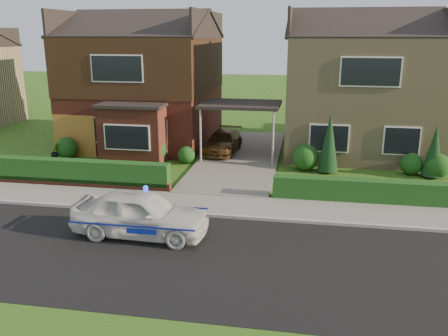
# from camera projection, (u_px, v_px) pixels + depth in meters

# --- Properties ---
(ground) EXTENTS (120.00, 120.00, 0.00)m
(ground) POSITION_uv_depth(u_px,v_px,m) (185.00, 257.00, 13.22)
(ground) COLOR #205015
(ground) RESTS_ON ground
(road) EXTENTS (60.00, 6.00, 0.02)m
(road) POSITION_uv_depth(u_px,v_px,m) (185.00, 257.00, 13.22)
(road) COLOR black
(road) RESTS_ON ground
(kerb) EXTENTS (60.00, 0.16, 0.12)m
(kerb) POSITION_uv_depth(u_px,v_px,m) (208.00, 215.00, 16.09)
(kerb) COLOR #9E9993
(kerb) RESTS_ON ground
(sidewalk) EXTENTS (60.00, 2.00, 0.10)m
(sidewalk) POSITION_uv_depth(u_px,v_px,m) (214.00, 205.00, 17.09)
(sidewalk) COLOR slate
(sidewalk) RESTS_ON ground
(driveway) EXTENTS (3.80, 12.00, 0.12)m
(driveway) POSITION_uv_depth(u_px,v_px,m) (240.00, 157.00, 23.62)
(driveway) COLOR #666059
(driveway) RESTS_ON ground
(house_left) EXTENTS (7.50, 9.53, 7.25)m
(house_left) POSITION_uv_depth(u_px,v_px,m) (145.00, 74.00, 26.30)
(house_left) COLOR brown
(house_left) RESTS_ON ground
(house_right) EXTENTS (7.50, 8.06, 7.25)m
(house_right) POSITION_uv_depth(u_px,v_px,m) (360.00, 80.00, 24.50)
(house_right) COLOR tan
(house_right) RESTS_ON ground
(carport_link) EXTENTS (3.80, 3.00, 2.77)m
(carport_link) POSITION_uv_depth(u_px,v_px,m) (241.00, 105.00, 22.86)
(carport_link) COLOR black
(carport_link) RESTS_ON ground
(garage_door) EXTENTS (2.20, 0.10, 2.10)m
(garage_door) POSITION_uv_depth(u_px,v_px,m) (75.00, 136.00, 23.73)
(garage_door) COLOR brown
(garage_door) RESTS_ON ground
(dwarf_wall) EXTENTS (7.70, 0.25, 0.36)m
(dwarf_wall) POSITION_uv_depth(u_px,v_px,m) (79.00, 183.00, 19.15)
(dwarf_wall) COLOR brown
(dwarf_wall) RESTS_ON ground
(hedge_left) EXTENTS (7.50, 0.55, 0.90)m
(hedge_left) POSITION_uv_depth(u_px,v_px,m) (81.00, 186.00, 19.34)
(hedge_left) COLOR #133D16
(hedge_left) RESTS_ON ground
(hedge_right) EXTENTS (7.50, 0.55, 0.80)m
(hedge_right) POSITION_uv_depth(u_px,v_px,m) (376.00, 204.00, 17.33)
(hedge_right) COLOR #133D16
(hedge_right) RESTS_ON ground
(shrub_left_far) EXTENTS (1.08, 1.08, 1.08)m
(shrub_left_far) POSITION_uv_depth(u_px,v_px,m) (66.00, 148.00, 23.48)
(shrub_left_far) COLOR #133D16
(shrub_left_far) RESTS_ON ground
(shrub_left_mid) EXTENTS (1.32, 1.32, 1.32)m
(shrub_left_mid) POSITION_uv_depth(u_px,v_px,m) (152.00, 150.00, 22.51)
(shrub_left_mid) COLOR #133D16
(shrub_left_mid) RESTS_ON ground
(shrub_left_near) EXTENTS (0.84, 0.84, 0.84)m
(shrub_left_near) POSITION_uv_depth(u_px,v_px,m) (186.00, 155.00, 22.59)
(shrub_left_near) COLOR #133D16
(shrub_left_near) RESTS_ON ground
(shrub_right_near) EXTENTS (1.20, 1.20, 1.20)m
(shrub_right_near) POSITION_uv_depth(u_px,v_px,m) (305.00, 157.00, 21.43)
(shrub_right_near) COLOR #133D16
(shrub_right_near) RESTS_ON ground
(shrub_right_mid) EXTENTS (0.96, 0.96, 0.96)m
(shrub_right_mid) POSITION_uv_depth(u_px,v_px,m) (411.00, 164.00, 20.79)
(shrub_right_mid) COLOR #133D16
(shrub_right_mid) RESTS_ON ground
(shrub_right_far) EXTENTS (1.08, 1.08, 1.08)m
(shrub_right_far) POSITION_uv_depth(u_px,v_px,m) (437.00, 166.00, 20.33)
(shrub_right_far) COLOR #133D16
(shrub_right_far) RESTS_ON ground
(conifer_a) EXTENTS (0.90, 0.90, 2.60)m
(conifer_a) POSITION_uv_depth(u_px,v_px,m) (329.00, 144.00, 20.88)
(conifer_a) COLOR black
(conifer_a) RESTS_ON ground
(conifer_b) EXTENTS (0.90, 0.90, 2.20)m
(conifer_b) POSITION_uv_depth(u_px,v_px,m) (434.00, 153.00, 20.21)
(conifer_b) COLOR black
(conifer_b) RESTS_ON ground
(police_car) EXTENTS (3.85, 4.25, 1.59)m
(police_car) POSITION_uv_depth(u_px,v_px,m) (140.00, 214.00, 14.44)
(police_car) COLOR silver
(police_car) RESTS_ON ground
(driveway_car) EXTENTS (1.72, 3.79, 1.08)m
(driveway_car) POSITION_uv_depth(u_px,v_px,m) (223.00, 142.00, 24.25)
(driveway_car) COLOR brown
(driveway_car) RESTS_ON driveway
(potted_plant_a) EXTENTS (0.46, 0.35, 0.80)m
(potted_plant_a) POSITION_uv_depth(u_px,v_px,m) (39.00, 170.00, 20.10)
(potted_plant_a) COLOR gray
(potted_plant_a) RESTS_ON ground
(potted_plant_b) EXTENTS (0.59, 0.57, 0.84)m
(potted_plant_b) POSITION_uv_depth(u_px,v_px,m) (55.00, 152.00, 23.09)
(potted_plant_b) COLOR gray
(potted_plant_b) RESTS_ON ground
(potted_plant_c) EXTENTS (0.48, 0.48, 0.78)m
(potted_plant_c) POSITION_uv_depth(u_px,v_px,m) (162.00, 177.00, 19.21)
(potted_plant_c) COLOR gray
(potted_plant_c) RESTS_ON ground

